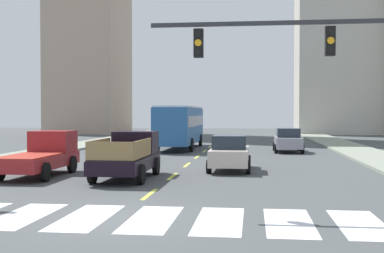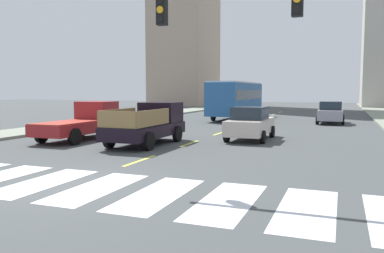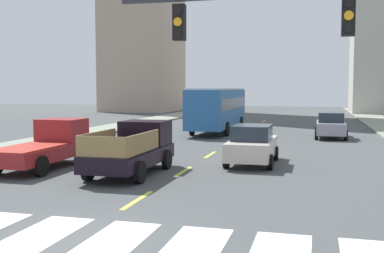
% 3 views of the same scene
% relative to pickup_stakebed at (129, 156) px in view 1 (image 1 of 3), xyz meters
% --- Properties ---
extents(ground_plane, '(160.00, 160.00, 0.00)m').
position_rel_pickup_stakebed_xyz_m(ground_plane, '(1.79, -8.30, -0.94)').
color(ground_plane, '#444848').
extents(sidewalk_right, '(3.31, 110.00, 0.15)m').
position_rel_pickup_stakebed_xyz_m(sidewalk_right, '(12.82, 9.70, -0.86)').
color(sidewalk_right, gray).
rests_on(sidewalk_right, ground).
extents(sidewalk_left, '(3.31, 110.00, 0.15)m').
position_rel_pickup_stakebed_xyz_m(sidewalk_left, '(-9.24, 9.70, -0.86)').
color(sidewalk_left, gray).
rests_on(sidewalk_left, ground).
extents(crosswalk_stripe_3, '(1.21, 3.53, 0.01)m').
position_rel_pickup_stakebed_xyz_m(crosswalk_stripe_3, '(-0.87, -8.30, -0.93)').
color(crosswalk_stripe_3, silver).
rests_on(crosswalk_stripe_3, ground).
extents(crosswalk_stripe_4, '(1.21, 3.53, 0.01)m').
position_rel_pickup_stakebed_xyz_m(crosswalk_stripe_4, '(0.90, -8.30, -0.93)').
color(crosswalk_stripe_4, silver).
rests_on(crosswalk_stripe_4, ground).
extents(crosswalk_stripe_5, '(1.21, 3.53, 0.01)m').
position_rel_pickup_stakebed_xyz_m(crosswalk_stripe_5, '(2.68, -8.30, -0.93)').
color(crosswalk_stripe_5, silver).
rests_on(crosswalk_stripe_5, ground).
extents(crosswalk_stripe_6, '(1.21, 3.53, 0.01)m').
position_rel_pickup_stakebed_xyz_m(crosswalk_stripe_6, '(4.45, -8.30, -0.93)').
color(crosswalk_stripe_6, silver).
rests_on(crosswalk_stripe_6, ground).
extents(crosswalk_stripe_7, '(1.21, 3.53, 0.01)m').
position_rel_pickup_stakebed_xyz_m(crosswalk_stripe_7, '(6.23, -8.30, -0.93)').
color(crosswalk_stripe_7, silver).
rests_on(crosswalk_stripe_7, ground).
extents(crosswalk_stripe_8, '(1.21, 3.53, 0.01)m').
position_rel_pickup_stakebed_xyz_m(crosswalk_stripe_8, '(8.00, -8.30, -0.93)').
color(crosswalk_stripe_8, silver).
rests_on(crosswalk_stripe_8, ground).
extents(lane_dash_0, '(0.16, 2.40, 0.01)m').
position_rel_pickup_stakebed_xyz_m(lane_dash_0, '(1.79, -4.30, -0.93)').
color(lane_dash_0, '#D3D546').
rests_on(lane_dash_0, ground).
extents(lane_dash_1, '(0.16, 2.40, 0.01)m').
position_rel_pickup_stakebed_xyz_m(lane_dash_1, '(1.79, 0.70, -0.93)').
color(lane_dash_1, '#D3D546').
rests_on(lane_dash_1, ground).
extents(lane_dash_2, '(0.16, 2.40, 0.01)m').
position_rel_pickup_stakebed_xyz_m(lane_dash_2, '(1.79, 5.70, -0.93)').
color(lane_dash_2, '#D3D546').
rests_on(lane_dash_2, ground).
extents(lane_dash_3, '(0.16, 2.40, 0.01)m').
position_rel_pickup_stakebed_xyz_m(lane_dash_3, '(1.79, 10.70, -0.93)').
color(lane_dash_3, '#D3D546').
rests_on(lane_dash_3, ground).
extents(lane_dash_4, '(0.16, 2.40, 0.01)m').
position_rel_pickup_stakebed_xyz_m(lane_dash_4, '(1.79, 15.70, -0.93)').
color(lane_dash_4, '#D3D546').
rests_on(lane_dash_4, ground).
extents(lane_dash_5, '(0.16, 2.40, 0.01)m').
position_rel_pickup_stakebed_xyz_m(lane_dash_5, '(1.79, 20.70, -0.93)').
color(lane_dash_5, '#D3D546').
rests_on(lane_dash_5, ground).
extents(lane_dash_6, '(0.16, 2.40, 0.01)m').
position_rel_pickup_stakebed_xyz_m(lane_dash_6, '(1.79, 25.70, -0.93)').
color(lane_dash_6, '#D3D546').
rests_on(lane_dash_6, ground).
extents(lane_dash_7, '(0.16, 2.40, 0.01)m').
position_rel_pickup_stakebed_xyz_m(lane_dash_7, '(1.79, 30.70, -0.93)').
color(lane_dash_7, '#D3D546').
rests_on(lane_dash_7, ground).
extents(pickup_stakebed, '(2.18, 5.20, 1.96)m').
position_rel_pickup_stakebed_xyz_m(pickup_stakebed, '(0.00, 0.00, 0.00)').
color(pickup_stakebed, black).
rests_on(pickup_stakebed, ground).
extents(pickup_dark, '(2.18, 5.20, 1.96)m').
position_rel_pickup_stakebed_xyz_m(pickup_dark, '(-4.04, 0.35, -0.02)').
color(pickup_dark, maroon).
rests_on(pickup_dark, ground).
extents(city_bus, '(2.72, 10.80, 3.32)m').
position_rel_pickup_stakebed_xyz_m(city_bus, '(-0.33, 17.95, 1.02)').
color(city_bus, '#265A95').
rests_on(city_bus, ground).
extents(sedan_near_left, '(2.02, 4.40, 1.72)m').
position_rel_pickup_stakebed_xyz_m(sedan_near_left, '(7.82, 15.54, -0.08)').
color(sedan_near_left, gray).
rests_on(sedan_near_left, ground).
extents(sedan_far, '(2.02, 4.40, 1.72)m').
position_rel_pickup_stakebed_xyz_m(sedan_far, '(4.20, 3.28, -0.08)').
color(sedan_far, beige).
rests_on(sedan_far, ground).
extents(traffic_signal_gantry, '(9.57, 0.27, 6.00)m').
position_rel_pickup_stakebed_xyz_m(traffic_signal_gantry, '(8.67, -6.42, 3.29)').
color(traffic_signal_gantry, '#2D2D33').
rests_on(traffic_signal_gantry, ground).
extents(block_mid_left, '(11.75, 8.68, 30.23)m').
position_rel_pickup_stakebed_xyz_m(block_mid_left, '(17.13, 49.33, 14.18)').
color(block_mid_left, beige).
rests_on(block_mid_left, ground).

